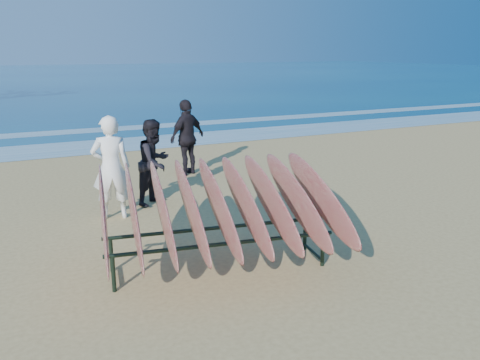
{
  "coord_description": "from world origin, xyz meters",
  "views": [
    {
      "loc": [
        -3.6,
        -6.57,
        3.08
      ],
      "look_at": [
        0.0,
        0.8,
        0.95
      ],
      "focal_mm": 38.0,
      "sensor_mm": 36.0,
      "label": 1
    }
  ],
  "objects_px": {
    "person_white": "(111,168)",
    "person_dark_b": "(187,137)",
    "surfboard_rack": "(218,205)",
    "person_dark_a": "(155,162)"
  },
  "relations": [
    {
      "from": "surfboard_rack",
      "to": "person_white",
      "type": "xyz_separation_m",
      "value": [
        -0.85,
        2.95,
        0.01
      ]
    },
    {
      "from": "person_dark_b",
      "to": "person_dark_a",
      "type": "bearing_deg",
      "value": 29.09
    },
    {
      "from": "surfboard_rack",
      "to": "person_dark_b",
      "type": "bearing_deg",
      "value": 83.9
    },
    {
      "from": "person_white",
      "to": "person_dark_a",
      "type": "distance_m",
      "value": 1.12
    },
    {
      "from": "person_white",
      "to": "person_dark_b",
      "type": "bearing_deg",
      "value": -121.54
    },
    {
      "from": "surfboard_rack",
      "to": "person_white",
      "type": "height_order",
      "value": "person_white"
    },
    {
      "from": "surfboard_rack",
      "to": "person_dark_a",
      "type": "bearing_deg",
      "value": 97.77
    },
    {
      "from": "surfboard_rack",
      "to": "person_dark_b",
      "type": "xyz_separation_m",
      "value": [
        1.6,
        5.56,
        -0.01
      ]
    },
    {
      "from": "surfboard_rack",
      "to": "person_dark_a",
      "type": "height_order",
      "value": "person_dark_a"
    },
    {
      "from": "person_dark_a",
      "to": "person_dark_b",
      "type": "distance_m",
      "value": 2.54
    }
  ]
}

